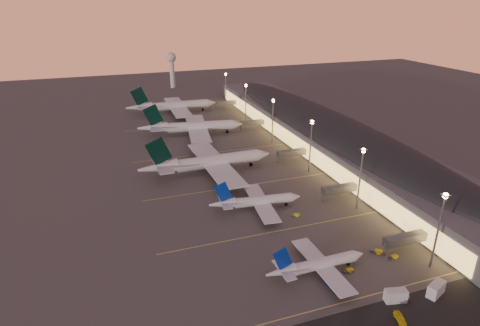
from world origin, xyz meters
name	(u,v)px	position (x,y,z in m)	size (l,w,h in m)	color
ground	(275,224)	(0.00, 0.00, 0.00)	(700.00, 700.00, 0.00)	#454240
airliner_narrow_south	(317,265)	(0.17, -30.97, 3.10)	(33.39, 29.70, 11.97)	silver
airliner_narrow_north	(256,201)	(-2.61, 13.06, 3.47)	(37.60, 33.76, 13.42)	silver
airliner_wide_near	(207,162)	(-11.26, 54.62, 5.41)	(65.54, 59.59, 21.00)	silver
airliner_wide_mid	(191,127)	(-5.57, 113.96, 5.30)	(64.23, 59.13, 20.58)	silver
airliner_wide_far	(172,106)	(-7.26, 168.85, 5.42)	(65.68, 59.67, 21.06)	silver
terminal_building	(323,130)	(61.84, 72.47, 8.78)	(56.35, 255.00, 17.46)	#515157
light_masts	(288,123)	(36.00, 65.00, 17.55)	(2.20, 217.20, 25.90)	slate
radar_tower	(172,64)	(10.00, 260.00, 21.87)	(9.00, 9.00, 32.50)	silver
lane_markings	(239,181)	(0.00, 40.00, 0.01)	(90.00, 180.36, 0.00)	#D8C659
baggage_tug_a	(348,271)	(9.98, -33.81, 0.45)	(3.36, 1.55, 0.99)	yellow
baggage_tug_b	(394,257)	(27.86, -32.64, 0.46)	(3.48, 1.71, 1.00)	yellow
baggage_tug_c	(296,215)	(10.09, 2.53, 0.44)	(3.39, 1.73, 0.97)	yellow
catering_truck_a	(397,296)	(15.29, -49.29, 1.75)	(7.04, 3.98, 3.73)	silver
catering_truck_b	(437,289)	(27.86, -50.75, 1.82)	(7.42, 5.08, 3.90)	silver
baggage_tug_d	(377,252)	(24.68, -28.31, 0.50)	(3.71, 3.49, 1.10)	yellow
service_van_d	(400,318)	(11.23, -55.76, 0.87)	(2.04, 5.08, 1.73)	yellow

